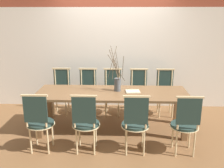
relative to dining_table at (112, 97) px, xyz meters
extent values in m
plane|color=brown|center=(0.00, 0.00, -0.64)|extent=(16.00, 16.00, 0.00)
cube|color=silver|center=(0.00, 1.30, 0.46)|extent=(12.00, 0.06, 2.19)
cube|color=brown|center=(0.00, 0.00, 0.07)|extent=(2.67, 0.89, 0.04)
cube|color=brown|center=(-1.23, -0.34, -0.29)|extent=(0.09, 0.09, 0.68)
cube|color=brown|center=(1.23, -0.34, -0.29)|extent=(0.09, 0.09, 0.68)
cube|color=brown|center=(-1.23, 0.34, -0.29)|extent=(0.09, 0.09, 0.68)
cube|color=brown|center=(1.23, 0.34, -0.29)|extent=(0.09, 0.09, 0.68)
cylinder|color=#233833|center=(-1.07, -0.72, -0.19)|extent=(0.40, 0.40, 0.04)
cylinder|color=beige|center=(-1.07, -0.72, -0.21)|extent=(0.43, 0.43, 0.01)
cylinder|color=beige|center=(-1.20, -0.59, -0.42)|extent=(0.03, 0.03, 0.43)
cylinder|color=beige|center=(-0.94, -0.59, -0.42)|extent=(0.03, 0.03, 0.43)
cylinder|color=beige|center=(-1.20, -0.85, -0.42)|extent=(0.03, 0.03, 0.43)
cylinder|color=beige|center=(-0.94, -0.85, -0.42)|extent=(0.03, 0.03, 0.43)
cylinder|color=beige|center=(-1.21, -0.89, 0.08)|extent=(0.03, 0.03, 0.50)
cylinder|color=beige|center=(-0.93, -0.89, 0.08)|extent=(0.03, 0.03, 0.50)
cube|color=#233833|center=(-1.07, -0.90, 0.10)|extent=(0.34, 0.02, 0.40)
cube|color=beige|center=(-1.07, -0.89, 0.31)|extent=(0.38, 0.03, 0.03)
cylinder|color=#233833|center=(-0.37, -0.72, -0.19)|extent=(0.40, 0.40, 0.04)
cylinder|color=beige|center=(-0.37, -0.72, -0.21)|extent=(0.43, 0.43, 0.01)
cylinder|color=beige|center=(-0.50, -0.59, -0.42)|extent=(0.03, 0.03, 0.43)
cylinder|color=beige|center=(-0.24, -0.59, -0.42)|extent=(0.03, 0.03, 0.43)
cylinder|color=beige|center=(-0.50, -0.85, -0.42)|extent=(0.03, 0.03, 0.43)
cylinder|color=beige|center=(-0.24, -0.85, -0.42)|extent=(0.03, 0.03, 0.43)
cylinder|color=beige|center=(-0.51, -0.89, 0.08)|extent=(0.03, 0.03, 0.50)
cylinder|color=beige|center=(-0.23, -0.89, 0.08)|extent=(0.03, 0.03, 0.50)
cube|color=#233833|center=(-0.37, -0.90, 0.10)|extent=(0.34, 0.02, 0.40)
cube|color=beige|center=(-0.37, -0.89, 0.31)|extent=(0.38, 0.03, 0.03)
cylinder|color=#233833|center=(0.37, -0.72, -0.19)|extent=(0.40, 0.40, 0.04)
cylinder|color=beige|center=(0.37, -0.72, -0.21)|extent=(0.43, 0.43, 0.01)
cylinder|color=beige|center=(0.24, -0.59, -0.42)|extent=(0.03, 0.03, 0.43)
cylinder|color=beige|center=(0.51, -0.59, -0.42)|extent=(0.03, 0.03, 0.43)
cylinder|color=beige|center=(0.24, -0.85, -0.42)|extent=(0.03, 0.03, 0.43)
cylinder|color=beige|center=(0.51, -0.85, -0.42)|extent=(0.03, 0.03, 0.43)
cylinder|color=beige|center=(0.23, -0.89, 0.08)|extent=(0.03, 0.03, 0.50)
cylinder|color=beige|center=(0.52, -0.89, 0.08)|extent=(0.03, 0.03, 0.50)
cube|color=#233833|center=(0.37, -0.90, 0.10)|extent=(0.34, 0.02, 0.40)
cube|color=beige|center=(0.37, -0.89, 0.31)|extent=(0.38, 0.03, 0.03)
cylinder|color=#233833|center=(1.11, -0.72, -0.19)|extent=(0.40, 0.40, 0.04)
cylinder|color=beige|center=(1.11, -0.72, -0.21)|extent=(0.43, 0.43, 0.01)
cylinder|color=beige|center=(0.98, -0.59, -0.42)|extent=(0.03, 0.03, 0.43)
cylinder|color=beige|center=(1.24, -0.59, -0.42)|extent=(0.03, 0.03, 0.43)
cylinder|color=beige|center=(0.98, -0.85, -0.42)|extent=(0.03, 0.03, 0.43)
cylinder|color=beige|center=(1.24, -0.85, -0.42)|extent=(0.03, 0.03, 0.43)
cylinder|color=beige|center=(0.97, -0.89, 0.08)|extent=(0.03, 0.03, 0.50)
cylinder|color=beige|center=(1.25, -0.89, 0.08)|extent=(0.03, 0.03, 0.50)
cube|color=#233833|center=(1.11, -0.90, 0.10)|extent=(0.34, 0.02, 0.40)
cube|color=beige|center=(1.11, -0.89, 0.31)|extent=(0.38, 0.03, 0.03)
cylinder|color=#233833|center=(-1.10, 0.72, -0.19)|extent=(0.40, 0.40, 0.04)
cylinder|color=beige|center=(-1.10, 0.72, -0.21)|extent=(0.43, 0.43, 0.01)
cylinder|color=beige|center=(-0.97, 0.59, -0.42)|extent=(0.03, 0.03, 0.43)
cylinder|color=beige|center=(-1.23, 0.59, -0.42)|extent=(0.03, 0.03, 0.43)
cylinder|color=beige|center=(-0.97, 0.85, -0.42)|extent=(0.03, 0.03, 0.43)
cylinder|color=beige|center=(-1.23, 0.85, -0.42)|extent=(0.03, 0.03, 0.43)
cylinder|color=beige|center=(-0.96, 0.89, 0.08)|extent=(0.03, 0.03, 0.50)
cylinder|color=beige|center=(-1.24, 0.89, 0.08)|extent=(0.03, 0.03, 0.50)
cube|color=#233833|center=(-1.10, 0.90, 0.10)|extent=(0.34, 0.02, 0.40)
cube|color=beige|center=(-1.10, 0.89, 0.31)|extent=(0.38, 0.03, 0.03)
cylinder|color=#233833|center=(-0.54, 0.72, -0.19)|extent=(0.40, 0.40, 0.04)
cylinder|color=beige|center=(-0.54, 0.72, -0.21)|extent=(0.43, 0.43, 0.01)
cylinder|color=beige|center=(-0.41, 0.59, -0.42)|extent=(0.03, 0.03, 0.43)
cylinder|color=beige|center=(-0.67, 0.59, -0.42)|extent=(0.03, 0.03, 0.43)
cylinder|color=beige|center=(-0.41, 0.85, -0.42)|extent=(0.03, 0.03, 0.43)
cylinder|color=beige|center=(-0.67, 0.85, -0.42)|extent=(0.03, 0.03, 0.43)
cylinder|color=beige|center=(-0.40, 0.89, 0.08)|extent=(0.03, 0.03, 0.50)
cylinder|color=beige|center=(-0.68, 0.89, 0.08)|extent=(0.03, 0.03, 0.50)
cube|color=#233833|center=(-0.54, 0.90, 0.10)|extent=(0.34, 0.02, 0.40)
cube|color=beige|center=(-0.54, 0.89, 0.31)|extent=(0.38, 0.03, 0.03)
cylinder|color=#233833|center=(-0.02, 0.72, -0.19)|extent=(0.40, 0.40, 0.04)
cylinder|color=beige|center=(-0.02, 0.72, -0.21)|extent=(0.43, 0.43, 0.01)
cylinder|color=beige|center=(0.11, 0.59, -0.42)|extent=(0.03, 0.03, 0.43)
cylinder|color=beige|center=(-0.15, 0.59, -0.42)|extent=(0.03, 0.03, 0.43)
cylinder|color=beige|center=(0.11, 0.85, -0.42)|extent=(0.03, 0.03, 0.43)
cylinder|color=beige|center=(-0.15, 0.85, -0.42)|extent=(0.03, 0.03, 0.43)
cylinder|color=beige|center=(0.12, 0.89, 0.08)|extent=(0.03, 0.03, 0.50)
cylinder|color=beige|center=(-0.16, 0.89, 0.08)|extent=(0.03, 0.03, 0.50)
cube|color=#233833|center=(-0.02, 0.90, 0.10)|extent=(0.34, 0.02, 0.40)
cube|color=beige|center=(-0.02, 0.89, 0.31)|extent=(0.38, 0.03, 0.03)
cylinder|color=#233833|center=(0.53, 0.72, -0.19)|extent=(0.40, 0.40, 0.04)
cylinder|color=beige|center=(0.53, 0.72, -0.21)|extent=(0.43, 0.43, 0.01)
cylinder|color=beige|center=(0.66, 0.59, -0.42)|extent=(0.03, 0.03, 0.43)
cylinder|color=beige|center=(0.40, 0.59, -0.42)|extent=(0.03, 0.03, 0.43)
cylinder|color=beige|center=(0.66, 0.85, -0.42)|extent=(0.03, 0.03, 0.43)
cylinder|color=beige|center=(0.40, 0.85, -0.42)|extent=(0.03, 0.03, 0.43)
cylinder|color=beige|center=(0.67, 0.89, 0.08)|extent=(0.03, 0.03, 0.50)
cylinder|color=beige|center=(0.39, 0.89, 0.08)|extent=(0.03, 0.03, 0.50)
cube|color=#233833|center=(0.53, 0.90, 0.10)|extent=(0.34, 0.02, 0.40)
cube|color=beige|center=(0.53, 0.89, 0.31)|extent=(0.38, 0.03, 0.03)
cylinder|color=#233833|center=(1.08, 0.72, -0.19)|extent=(0.40, 0.40, 0.04)
cylinder|color=beige|center=(1.08, 0.72, -0.21)|extent=(0.43, 0.43, 0.01)
cylinder|color=beige|center=(1.21, 0.59, -0.42)|extent=(0.03, 0.03, 0.43)
cylinder|color=beige|center=(0.95, 0.59, -0.42)|extent=(0.03, 0.03, 0.43)
cylinder|color=beige|center=(1.21, 0.85, -0.42)|extent=(0.03, 0.03, 0.43)
cylinder|color=beige|center=(0.95, 0.85, -0.42)|extent=(0.03, 0.03, 0.43)
cylinder|color=beige|center=(1.22, 0.89, 0.08)|extent=(0.03, 0.03, 0.50)
cylinder|color=beige|center=(0.94, 0.89, 0.08)|extent=(0.03, 0.03, 0.50)
cube|color=#233833|center=(1.08, 0.90, 0.10)|extent=(0.34, 0.02, 0.40)
cube|color=beige|center=(1.08, 0.89, 0.31)|extent=(0.38, 0.03, 0.03)
cylinder|color=#4C5156|center=(0.09, 0.09, 0.20)|extent=(0.12, 0.12, 0.23)
cylinder|color=brown|center=(0.07, -0.06, 0.54)|extent=(0.30, 0.05, 0.45)
cylinder|color=brown|center=(0.10, 0.03, 0.49)|extent=(0.12, 0.01, 0.34)
cylinder|color=brown|center=(0.11, 0.04, 0.55)|extent=(0.09, 0.03, 0.47)
cylinder|color=brown|center=(0.04, 0.00, 0.58)|extent=(0.18, 0.13, 0.52)
cylinder|color=brown|center=(0.00, 0.16, 0.60)|extent=(0.17, 0.19, 0.55)
cylinder|color=brown|center=(0.02, 0.10, 0.48)|extent=(0.03, 0.17, 0.33)
cylinder|color=brown|center=(0.04, 0.02, 0.61)|extent=(0.15, 0.11, 0.58)
cylinder|color=brown|center=(0.08, 0.06, 0.50)|extent=(0.06, 0.03, 0.37)
cylinder|color=brown|center=(0.19, 0.10, 0.52)|extent=(0.03, 0.19, 0.41)
cube|color=beige|center=(0.37, 0.03, 0.10)|extent=(0.26, 0.21, 0.02)
camera|label=1|loc=(0.15, -4.18, 1.42)|focal=40.00mm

